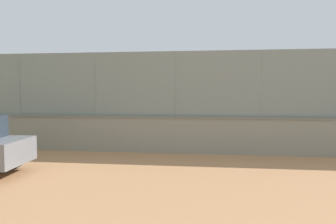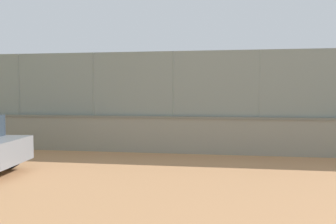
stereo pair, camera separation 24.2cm
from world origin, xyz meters
The scene contains 7 objects.
ground_plane centered at (0.00, 0.00, 0.00)m, with size 260.00×260.00×0.00m, color tan.
perimeter_wall centered at (-0.20, 11.74, 0.67)m, with size 33.71×0.45×1.33m.
fence_panel_on_wall centered at (-0.20, 11.74, 2.50)m, with size 33.10×0.14×2.33m.
player_at_service_line centered at (-4.22, 0.18, 0.88)m, with size 0.80×1.11×1.51m.
player_near_wall_returning centered at (1.82, -1.77, 0.92)m, with size 1.16×0.76×1.56m.
player_crossing_court centered at (0.06, 4.80, 0.88)m, with size 0.71×0.91×1.52m.
sports_ball centered at (-5.01, 2.13, 1.44)m, with size 0.19×0.19×0.19m, color orange.
Camera 1 is at (-3.04, 23.70, 2.20)m, focal length 35.77 mm.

